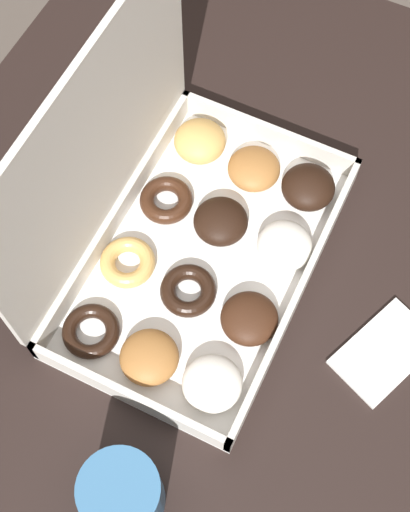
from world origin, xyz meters
TOP-DOWN VIEW (x-y plane):
  - ground_plane at (0.00, 0.00)m, footprint 8.00×8.00m
  - dining_table at (0.00, 0.00)m, footprint 1.17×0.98m
  - donut_box at (0.07, 0.11)m, footprint 0.40×0.26m
  - coffee_mug at (-0.23, 0.04)m, footprint 0.08×0.08m
  - paper_napkin at (0.05, -0.16)m, footprint 0.14×0.12m

SIDE VIEW (x-z plane):
  - ground_plane at x=0.00m, z-range 0.00..0.00m
  - dining_table at x=0.00m, z-range 0.28..1.02m
  - paper_napkin at x=0.05m, z-range 0.74..0.75m
  - coffee_mug at x=-0.23m, z-range 0.74..0.83m
  - donut_box at x=0.07m, z-range 0.64..0.95m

